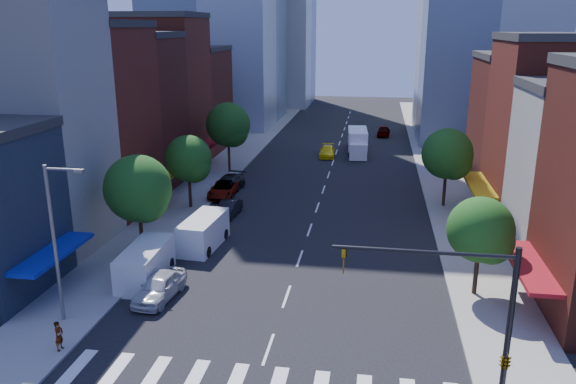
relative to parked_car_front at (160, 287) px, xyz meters
name	(u,v)px	position (x,y,z in m)	size (l,w,h in m)	color
ground	(268,349)	(7.65, -4.54, -0.80)	(220.00, 220.00, 0.00)	black
sidewalk_left	(230,162)	(-4.85, 35.46, -0.72)	(5.00, 120.00, 0.15)	gray
sidewalk_right	(439,170)	(20.15, 35.46, -0.72)	(5.00, 120.00, 0.15)	gray
crosswalk	(256,384)	(7.65, -7.54, -0.79)	(19.00, 3.00, 0.01)	silver
bldg_left_1	(16,127)	(-13.35, 7.46, 8.20)	(12.00, 8.00, 18.00)	beige
bldg_left_2	(77,122)	(-13.35, 15.96, 7.20)	(12.00, 9.00, 16.00)	maroon
bldg_left_3	(120,113)	(-13.35, 24.46, 6.70)	(12.00, 8.00, 15.00)	#4E1D13
bldg_left_4	(151,94)	(-13.35, 32.96, 7.70)	(12.00, 9.00, 17.00)	maroon
bldg_left_5	(180,101)	(-13.35, 42.46, 5.70)	(12.00, 10.00, 13.00)	#4E1D13
bldg_right_2	(570,134)	(28.65, 19.46, 6.70)	(12.00, 10.00, 15.00)	maroon
bldg_right_3	(537,126)	(28.65, 29.46, 5.70)	(12.00, 10.00, 13.00)	#4E1D13
traffic_signal	(493,341)	(17.59, -9.04, 3.36)	(7.24, 2.24, 8.00)	black
streetlight	(56,235)	(-4.16, -3.54, 4.48)	(2.25, 0.25, 9.00)	slate
tree_left_near	(140,191)	(-3.70, 6.38, 4.07)	(4.80, 4.80, 7.30)	black
tree_left_mid	(190,161)	(-3.70, 17.38, 3.73)	(4.20, 4.20, 6.65)	black
tree_left_far	(229,127)	(-3.70, 31.38, 4.41)	(5.00, 5.00, 7.75)	black
tree_right_near	(483,233)	(19.30, 3.38, 3.39)	(4.00, 4.00, 6.20)	black
tree_right_far	(449,156)	(19.30, 21.38, 4.07)	(4.60, 4.60, 7.20)	black
parked_car_front	(160,287)	(0.00, 0.00, 0.00)	(1.88, 4.67, 1.59)	#BBBCC0
parked_car_second	(228,209)	(0.15, 15.78, -0.11)	(1.45, 4.17, 1.37)	black
parked_car_third	(223,189)	(-1.85, 21.51, -0.08)	(2.39, 5.18, 1.44)	#999999
parked_car_rear	(228,184)	(-1.85, 23.43, -0.02)	(2.18, 5.36, 1.56)	black
cargo_van_near	(145,265)	(-1.85, 2.18, 0.37)	(2.43, 5.62, 2.36)	silver
cargo_van_far	(203,233)	(0.14, 8.48, 0.37)	(2.62, 5.66, 2.35)	white
taxi	(327,151)	(6.65, 40.68, -0.12)	(1.89, 4.66, 1.35)	#FFEA0D
traffic_car_oncoming	(356,142)	(10.04, 46.71, 0.03)	(1.75, 5.01, 1.65)	black
traffic_car_far	(384,131)	(13.90, 56.10, -0.03)	(1.80, 4.48, 1.53)	#999999
box_truck	(358,143)	(10.42, 42.51, 0.71)	(2.88, 8.06, 3.19)	white
pedestrian_near	(59,336)	(-2.85, -6.46, 0.15)	(0.58, 0.38, 1.59)	#999999
pedestrian_far	(128,263)	(-3.33, 2.84, 0.13)	(0.75, 0.59, 1.55)	#999999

